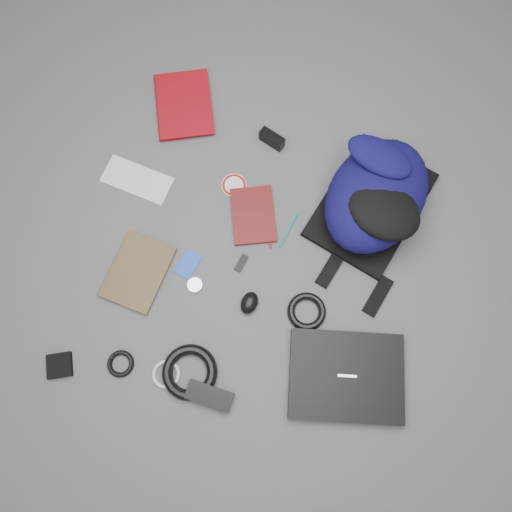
% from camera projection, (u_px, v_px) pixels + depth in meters
% --- Properties ---
extents(ground, '(4.00, 4.00, 0.00)m').
position_uv_depth(ground, '(256.00, 258.00, 1.67)').
color(ground, '#4F4F51').
rests_on(ground, ground).
extents(backpack, '(0.45, 0.55, 0.20)m').
position_uv_depth(backpack, '(376.00, 195.00, 1.62)').
color(backpack, '#0A0732').
rests_on(backpack, ground).
extents(laptop, '(0.40, 0.34, 0.04)m').
position_uv_depth(laptop, '(346.00, 376.00, 1.55)').
color(laptop, black).
rests_on(laptop, ground).
extents(textbook_red, '(0.28, 0.32, 0.03)m').
position_uv_depth(textbook_red, '(157.00, 108.00, 1.80)').
color(textbook_red, maroon).
rests_on(textbook_red, ground).
extents(comic_book, '(0.21, 0.26, 0.02)m').
position_uv_depth(comic_book, '(114.00, 262.00, 1.66)').
color(comic_book, '#A17D0B').
rests_on(comic_book, ground).
extents(envelope, '(0.25, 0.14, 0.00)m').
position_uv_depth(envelope, '(137.00, 180.00, 1.74)').
color(envelope, silver).
rests_on(envelope, ground).
extents(dvd_case, '(0.20, 0.24, 0.02)m').
position_uv_depth(dvd_case, '(253.00, 215.00, 1.70)').
color(dvd_case, '#450D0D').
rests_on(dvd_case, ground).
extents(compact_camera, '(0.10, 0.06, 0.05)m').
position_uv_depth(compact_camera, '(272.00, 139.00, 1.75)').
color(compact_camera, black).
rests_on(compact_camera, ground).
extents(sticker_disc, '(0.10, 0.10, 0.00)m').
position_uv_depth(sticker_disc, '(234.00, 185.00, 1.73)').
color(sticker_disc, silver).
rests_on(sticker_disc, ground).
extents(pen_teal, '(0.04, 0.13, 0.01)m').
position_uv_depth(pen_teal, '(288.00, 231.00, 1.69)').
color(pen_teal, '#0D7A7A').
rests_on(pen_teal, ground).
extents(pen_red, '(0.07, 0.14, 0.01)m').
position_uv_depth(pen_red, '(267.00, 227.00, 1.69)').
color(pen_red, '#B00D22').
rests_on(pen_red, ground).
extents(id_badge, '(0.08, 0.10, 0.00)m').
position_uv_depth(id_badge, '(188.00, 264.00, 1.66)').
color(id_badge, '#1841B6').
rests_on(id_badge, ground).
extents(usb_black, '(0.04, 0.06, 0.01)m').
position_uv_depth(usb_black, '(241.00, 263.00, 1.66)').
color(usb_black, black).
rests_on(usb_black, ground).
extents(mouse, '(0.06, 0.08, 0.04)m').
position_uv_depth(mouse, '(249.00, 303.00, 1.61)').
color(mouse, black).
rests_on(mouse, ground).
extents(headphone_left, '(0.04, 0.04, 0.01)m').
position_uv_depth(headphone_left, '(151.00, 279.00, 1.64)').
color(headphone_left, silver).
rests_on(headphone_left, ground).
extents(headphone_right, '(0.06, 0.06, 0.01)m').
position_uv_depth(headphone_right, '(195.00, 285.00, 1.64)').
color(headphone_right, silver).
rests_on(headphone_right, ground).
extents(cable_coil, '(0.15, 0.15, 0.02)m').
position_uv_depth(cable_coil, '(307.00, 311.00, 1.61)').
color(cable_coil, black).
rests_on(cable_coil, ground).
extents(power_brick, '(0.15, 0.07, 0.04)m').
position_uv_depth(power_brick, '(210.00, 396.00, 1.54)').
color(power_brick, black).
rests_on(power_brick, ground).
extents(power_cord_coil, '(0.22, 0.22, 0.03)m').
position_uv_depth(power_cord_coil, '(190.00, 372.00, 1.56)').
color(power_cord_coil, black).
rests_on(power_cord_coil, ground).
extents(pouch, '(0.10, 0.10, 0.02)m').
position_uv_depth(pouch, '(60.00, 365.00, 1.57)').
color(pouch, black).
rests_on(pouch, ground).
extents(earbud_coil, '(0.09, 0.09, 0.02)m').
position_uv_depth(earbud_coil, '(121.00, 364.00, 1.57)').
color(earbud_coil, black).
rests_on(earbud_coil, ground).
extents(white_cable_coil, '(0.12, 0.12, 0.01)m').
position_uv_depth(white_cable_coil, '(166.00, 374.00, 1.57)').
color(white_cable_coil, silver).
rests_on(white_cable_coil, ground).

